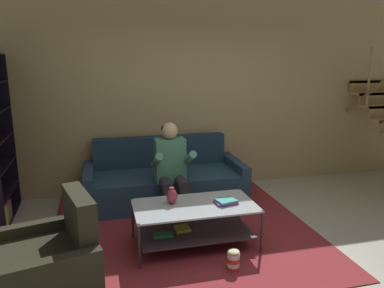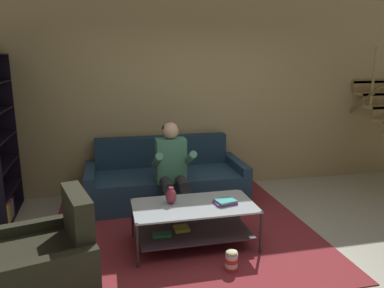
{
  "view_description": "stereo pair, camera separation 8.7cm",
  "coord_description": "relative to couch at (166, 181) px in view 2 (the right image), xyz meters",
  "views": [
    {
      "loc": [
        -1.37,
        -3.09,
        2.0
      ],
      "look_at": [
        -0.35,
        0.94,
        1.04
      ],
      "focal_mm": 35.0,
      "sensor_mm": 36.0,
      "label": 1
    },
    {
      "loc": [
        -1.29,
        -3.11,
        2.0
      ],
      "look_at": [
        -0.35,
        0.94,
        1.04
      ],
      "focal_mm": 35.0,
      "sensor_mm": 36.0,
      "label": 2
    }
  ],
  "objects": [
    {
      "name": "popcorn_tub",
      "position": [
        0.32,
        -1.96,
        -0.18
      ],
      "size": [
        0.12,
        0.12,
        0.21
      ],
      "color": "red",
      "rests_on": "ground"
    },
    {
      "name": "person_seated_center",
      "position": [
        0.0,
        -0.56,
        0.37
      ],
      "size": [
        0.5,
        0.58,
        1.21
      ],
      "color": "#28272B",
      "rests_on": "ground"
    },
    {
      "name": "area_rug",
      "position": [
        0.04,
        -0.83,
        -0.28
      ],
      "size": [
        3.0,
        3.34,
        0.01
      ],
      "color": "maroon",
      "rests_on": "ground"
    },
    {
      "name": "armchair",
      "position": [
        -1.38,
        -1.88,
        -0.02
      ],
      "size": [
        1.08,
        1.07,
        0.86
      ],
      "color": "black",
      "rests_on": "ground"
    },
    {
      "name": "back_partition",
      "position": [
        0.51,
        0.54,
        1.17
      ],
      "size": [
        8.4,
        0.12,
        2.9
      ],
      "primitive_type": "cube",
      "color": "tan",
      "rests_on": "ground"
    },
    {
      "name": "couch",
      "position": [
        0.0,
        0.0,
        0.0
      ],
      "size": [
        2.2,
        0.95,
        0.87
      ],
      "color": "#213A50",
      "rests_on": "ground"
    },
    {
      "name": "book_stack",
      "position": [
        0.42,
        -1.44,
        0.21
      ],
      "size": [
        0.24,
        0.21,
        0.05
      ],
      "color": "#8C3990",
      "rests_on": "coffee_table"
    },
    {
      "name": "vase",
      "position": [
        -0.15,
        -1.3,
        0.27
      ],
      "size": [
        0.12,
        0.12,
        0.18
      ],
      "color": "#90303F",
      "rests_on": "coffee_table"
    },
    {
      "name": "coffee_table",
      "position": [
        0.07,
        -1.4,
        0.03
      ],
      "size": [
        1.3,
        0.68,
        0.47
      ],
      "color": "#A9B3BA",
      "rests_on": "ground"
    },
    {
      "name": "ground",
      "position": [
        0.51,
        -1.92,
        -0.28
      ],
      "size": [
        16.8,
        16.8,
        0.0
      ],
      "primitive_type": "plane",
      "color": "#ABAA97"
    }
  ]
}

